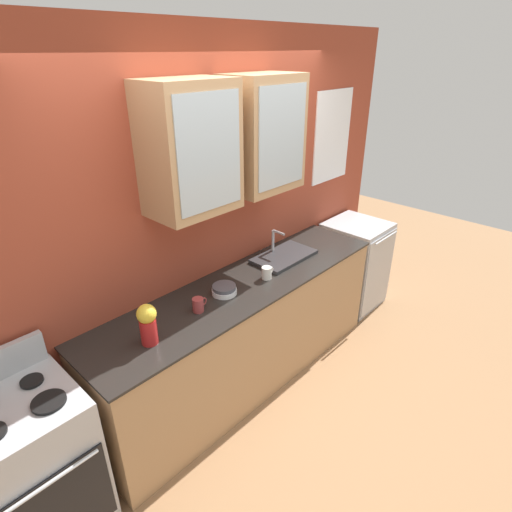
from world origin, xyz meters
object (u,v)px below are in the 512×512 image
bowl_stack (224,290)px  cup_near_sink (267,273)px  sink_faucet (284,256)px  cup_near_bowls (198,305)px  vase (148,323)px  stove_range (35,467)px  dishwasher (354,264)px

bowl_stack → cup_near_sink: size_ratio=1.59×
sink_faucet → cup_near_bowls: size_ratio=4.82×
bowl_stack → cup_near_sink: 0.38m
vase → stove_range: bearing=174.8°
cup_near_bowls → dishwasher: 2.18m
stove_range → cup_near_bowls: 1.28m
stove_range → bowl_stack: bearing=0.5°
cup_near_bowls → stove_range: bearing=178.9°
sink_faucet → vase: size_ratio=2.05×
vase → dishwasher: vase is taller
stove_range → vase: bearing=-5.2°
vase → cup_near_bowls: 0.43m
sink_faucet → bowl_stack: size_ratio=3.01×
cup_near_sink → dishwasher: 1.55m
sink_faucet → dishwasher: bearing=-3.5°
vase → cup_near_bowls: size_ratio=2.35×
bowl_stack → dishwasher: (1.84, -0.02, -0.49)m
bowl_stack → sink_faucet: bearing=3.9°
vase → dishwasher: bearing=1.5°
cup_near_sink → sink_faucet: bearing=19.5°
vase → cup_near_sink: vase is taller
cup_near_sink → cup_near_bowls: bearing=176.5°
sink_faucet → vase: 1.44m
bowl_stack → dishwasher: bearing=-0.5°
vase → dishwasher: (2.53, 0.07, -0.60)m
stove_range → sink_faucet: sink_faucet is taller
bowl_stack → cup_near_bowls: size_ratio=1.60×
bowl_stack → dishwasher: size_ratio=0.20×
bowl_stack → vase: vase is taller
vase → cup_near_sink: bearing=0.3°
vase → cup_near_bowls: (0.42, 0.05, -0.09)m
vase → bowl_stack: bearing=6.8°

